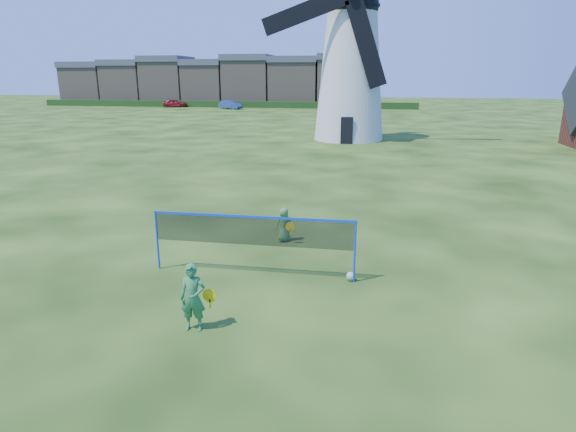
% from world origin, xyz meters
% --- Properties ---
extents(ground, '(220.00, 220.00, 0.00)m').
position_xyz_m(ground, '(0.00, 0.00, 0.00)').
color(ground, black).
rests_on(ground, ground).
extents(windmill, '(12.86, 5.35, 16.75)m').
position_xyz_m(windmill, '(0.33, 27.80, 5.63)').
color(windmill, white).
rests_on(windmill, ground).
extents(badminton_net, '(5.05, 0.05, 1.55)m').
position_xyz_m(badminton_net, '(-0.64, 0.21, 1.14)').
color(badminton_net, blue).
rests_on(badminton_net, ground).
extents(player_girl, '(0.68, 0.38, 1.37)m').
position_xyz_m(player_girl, '(-1.13, -2.62, 0.68)').
color(player_girl, '#327D43').
rests_on(player_girl, ground).
extents(player_boy, '(0.66, 0.51, 1.05)m').
position_xyz_m(player_boy, '(-0.33, 2.89, 0.52)').
color(player_boy, '#488741').
rests_on(player_boy, ground).
extents(play_ball, '(0.22, 0.22, 0.22)m').
position_xyz_m(play_ball, '(1.79, 0.28, 0.11)').
color(play_ball, green).
rests_on(play_ball, ground).
extents(terraced_houses, '(52.45, 8.40, 8.33)m').
position_xyz_m(terraced_houses, '(-25.37, 72.00, 3.99)').
color(terraced_houses, gray).
rests_on(terraced_houses, ground).
extents(hedge, '(62.00, 0.80, 1.00)m').
position_xyz_m(hedge, '(-22.00, 66.00, 0.50)').
color(hedge, '#193814').
rests_on(hedge, ground).
extents(car_left, '(4.10, 2.62, 1.30)m').
position_xyz_m(car_left, '(-29.50, 64.93, 0.65)').
color(car_left, maroon).
rests_on(car_left, ground).
extents(car_right, '(4.11, 2.87, 1.28)m').
position_xyz_m(car_right, '(-19.36, 62.22, 0.64)').
color(car_right, navy).
rests_on(car_right, ground).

